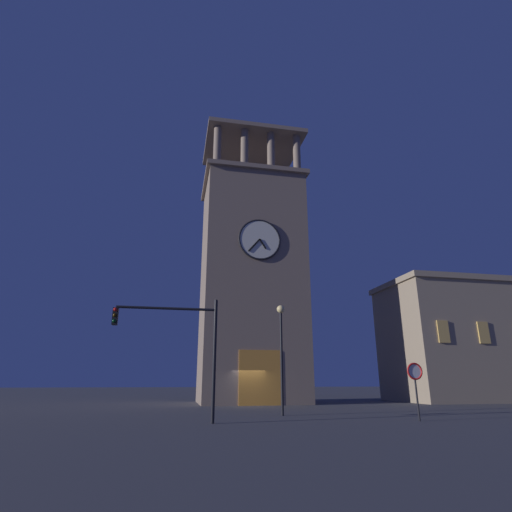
% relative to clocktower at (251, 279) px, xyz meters
% --- Properties ---
extents(ground_plane, '(200.00, 200.00, 0.00)m').
position_rel_clocktower_xyz_m(ground_plane, '(0.85, 3.84, -10.44)').
color(ground_plane, '#424247').
extents(clocktower, '(9.19, 7.85, 26.39)m').
position_rel_clocktower_xyz_m(clocktower, '(0.00, 0.00, 0.00)').
color(clocktower, gray).
rests_on(clocktower, ground_plane).
extents(adjacent_wing_building, '(15.47, 8.31, 10.67)m').
position_rel_clocktower_xyz_m(adjacent_wing_building, '(-20.71, 0.93, -5.09)').
color(adjacent_wing_building, gray).
rests_on(adjacent_wing_building, ground_plane).
extents(traffic_signal_near, '(4.57, 0.41, 5.31)m').
position_rel_clocktower_xyz_m(traffic_signal_near, '(6.22, 16.00, -6.84)').
color(traffic_signal_near, black).
rests_on(traffic_signal_near, ground_plane).
extents(street_lamp, '(0.44, 0.44, 5.82)m').
position_rel_clocktower_xyz_m(street_lamp, '(0.66, 12.58, -6.46)').
color(street_lamp, black).
rests_on(street_lamp, ground_plane).
extents(no_horn_sign, '(0.78, 0.14, 2.55)m').
position_rel_clocktower_xyz_m(no_horn_sign, '(-4.60, 16.78, -8.47)').
color(no_horn_sign, black).
rests_on(no_horn_sign, ground_plane).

